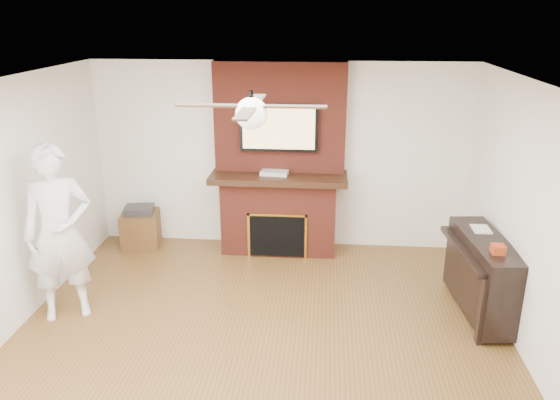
# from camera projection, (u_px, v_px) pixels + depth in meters

# --- Properties ---
(room_shell) EXTENTS (5.36, 5.86, 2.86)m
(room_shell) POSITION_uv_depth(u_px,v_px,m) (253.00, 237.00, 4.72)
(room_shell) COLOR brown
(room_shell) RESTS_ON ground
(fireplace) EXTENTS (1.78, 0.64, 2.50)m
(fireplace) POSITION_uv_depth(u_px,v_px,m) (279.00, 179.00, 7.20)
(fireplace) COLOR maroon
(fireplace) RESTS_ON ground
(tv) EXTENTS (1.00, 0.08, 0.60)m
(tv) POSITION_uv_depth(u_px,v_px,m) (279.00, 128.00, 6.93)
(tv) COLOR black
(tv) RESTS_ON fireplace
(ceiling_fan) EXTENTS (1.21, 1.21, 0.31)m
(ceiling_fan) POSITION_uv_depth(u_px,v_px,m) (251.00, 112.00, 4.36)
(ceiling_fan) COLOR black
(ceiling_fan) RESTS_ON room_shell
(person) EXTENTS (0.82, 0.71, 1.88)m
(person) POSITION_uv_depth(u_px,v_px,m) (59.00, 233.00, 5.59)
(person) COLOR silver
(person) RESTS_ON ground
(side_table) EXTENTS (0.57, 0.57, 0.57)m
(side_table) POSITION_uv_depth(u_px,v_px,m) (141.00, 227.00, 7.53)
(side_table) COLOR #563618
(side_table) RESTS_ON ground
(piano) EXTENTS (0.61, 1.35, 0.95)m
(piano) POSITION_uv_depth(u_px,v_px,m) (482.00, 274.00, 5.77)
(piano) COLOR black
(piano) RESTS_ON ground
(cable_box) EXTENTS (0.37, 0.24, 0.05)m
(cable_box) POSITION_uv_depth(u_px,v_px,m) (274.00, 173.00, 7.07)
(cable_box) COLOR silver
(cable_box) RESTS_ON fireplace
(candle_orange) EXTENTS (0.07, 0.07, 0.12)m
(candle_orange) POSITION_uv_depth(u_px,v_px,m) (260.00, 248.00, 7.36)
(candle_orange) COLOR #C24616
(candle_orange) RESTS_ON ground
(candle_green) EXTENTS (0.07, 0.07, 0.09)m
(candle_green) POSITION_uv_depth(u_px,v_px,m) (280.00, 251.00, 7.31)
(candle_green) COLOR #3C7F32
(candle_green) RESTS_ON ground
(candle_cream) EXTENTS (0.09, 0.09, 0.12)m
(candle_cream) POSITION_uv_depth(u_px,v_px,m) (288.00, 250.00, 7.31)
(candle_cream) COLOR beige
(candle_cream) RESTS_ON ground
(candle_blue) EXTENTS (0.06, 0.06, 0.08)m
(candle_blue) POSITION_uv_depth(u_px,v_px,m) (300.00, 253.00, 7.28)
(candle_blue) COLOR #3641A3
(candle_blue) RESTS_ON ground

